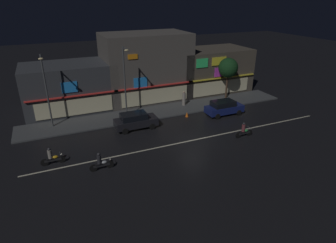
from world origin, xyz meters
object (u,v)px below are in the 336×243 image
object	(u,v)px
parked_car_near_kerb	(135,121)
parked_car_trailing	(224,107)
motorcycle_lead	(101,163)
streetlamp_mid	(125,78)
motorcycle_following	(244,131)
traffic_cone	(187,114)
motorcycle_opposite_lane	(52,157)
streetlamp_west	(46,86)
pedestrian_on_sidewalk	(184,99)

from	to	relation	value
parked_car_near_kerb	parked_car_trailing	xyz separation A→B (m)	(10.35, -0.44, 0.00)
parked_car_trailing	motorcycle_lead	bearing A→B (deg)	-159.05
streetlamp_mid	motorcycle_lead	bearing A→B (deg)	-117.47
streetlamp_mid	motorcycle_following	distance (m)	13.23
parked_car_trailing	motorcycle_lead	distance (m)	16.19
streetlamp_mid	motorcycle_following	world-z (taller)	streetlamp_mid
streetlamp_mid	traffic_cone	bearing A→B (deg)	-19.62
parked_car_trailing	motorcycle_lead	xyz separation A→B (m)	(-15.12, -5.79, -0.24)
parked_car_trailing	motorcycle_opposite_lane	xyz separation A→B (m)	(-18.55, -3.44, -0.24)
streetlamp_west	traffic_cone	world-z (taller)	streetlamp_west
streetlamp_west	streetlamp_mid	size ratio (longest dim) A/B	0.96
parked_car_near_kerb	pedestrian_on_sidewalk	bearing A→B (deg)	-152.85
streetlamp_mid	pedestrian_on_sidewalk	distance (m)	8.33
pedestrian_on_sidewalk	parked_car_trailing	xyz separation A→B (m)	(2.96, -4.23, -0.09)
parked_car_near_kerb	motorcycle_lead	size ratio (longest dim) A/B	2.26
streetlamp_west	pedestrian_on_sidewalk	bearing A→B (deg)	1.33
parked_car_near_kerb	motorcycle_opposite_lane	bearing A→B (deg)	25.28
streetlamp_mid	traffic_cone	xyz separation A→B (m)	(6.25, -2.23, -4.35)
streetlamp_west	motorcycle_opposite_lane	xyz separation A→B (m)	(-0.43, -7.31, -3.84)
parked_car_near_kerb	motorcycle_following	xyz separation A→B (m)	(8.93, -6.00, -0.24)
motorcycle_lead	traffic_cone	bearing A→B (deg)	-143.28
motorcycle_opposite_lane	traffic_cone	distance (m)	15.11
streetlamp_west	motorcycle_opposite_lane	distance (m)	8.27
motorcycle_following	parked_car_near_kerb	bearing A→B (deg)	-39.30
pedestrian_on_sidewalk	motorcycle_opposite_lane	distance (m)	17.37
motorcycle_lead	motorcycle_following	size ratio (longest dim) A/B	1.00
motorcycle_following	streetlamp_west	bearing A→B (deg)	-34.87
traffic_cone	motorcycle_opposite_lane	bearing A→B (deg)	-162.59
streetlamp_west	motorcycle_following	bearing A→B (deg)	-29.43
parked_car_trailing	motorcycle_lead	size ratio (longest dim) A/B	2.26
parked_car_near_kerb	parked_car_trailing	world-z (taller)	same
parked_car_near_kerb	traffic_cone	bearing A→B (deg)	-174.06
parked_car_trailing	traffic_cone	distance (m)	4.32
streetlamp_mid	motorcycle_following	bearing A→B (deg)	-44.67
parked_car_trailing	streetlamp_mid	bearing A→B (deg)	162.31
parked_car_near_kerb	streetlamp_west	bearing A→B (deg)	-23.83
motorcycle_following	traffic_cone	bearing A→B (deg)	-73.15
parked_car_near_kerb	traffic_cone	distance (m)	6.27
streetlamp_west	motorcycle_lead	world-z (taller)	streetlamp_west
parked_car_near_kerb	motorcycle_following	world-z (taller)	parked_car_near_kerb
streetlamp_mid	motorcycle_opposite_lane	xyz separation A→B (m)	(-8.17, -6.75, -3.99)
pedestrian_on_sidewalk	parked_car_trailing	size ratio (longest dim) A/B	0.42
motorcycle_lead	motorcycle_following	world-z (taller)	same
streetlamp_west	motorcycle_lead	distance (m)	10.82
streetlamp_mid	motorcycle_opposite_lane	distance (m)	11.32
pedestrian_on_sidewalk	motorcycle_following	xyz separation A→B (m)	(1.55, -9.78, -0.33)
parked_car_near_kerb	motorcycle_lead	world-z (taller)	parked_car_near_kerb
traffic_cone	parked_car_near_kerb	bearing A→B (deg)	-174.06
pedestrian_on_sidewalk	motorcycle_lead	xyz separation A→B (m)	(-12.15, -10.01, -0.33)
streetlamp_west	streetlamp_mid	world-z (taller)	streetlamp_mid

